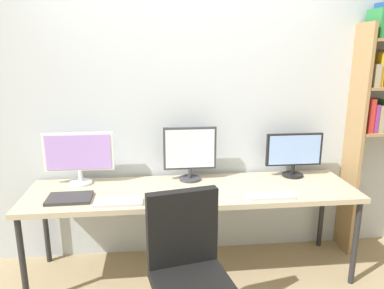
# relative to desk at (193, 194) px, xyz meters

# --- Properties ---
(wall_back) EXTENTS (4.98, 0.10, 2.60)m
(wall_back) POSITION_rel_desk_xyz_m (0.00, 0.42, 0.61)
(wall_back) COLOR silver
(wall_back) RESTS_ON ground_plane
(desk) EXTENTS (2.58, 0.68, 0.74)m
(desk) POSITION_rel_desk_xyz_m (0.00, 0.00, 0.00)
(desk) COLOR tan
(desk) RESTS_ON ground_plane
(monitor_left) EXTENTS (0.55, 0.18, 0.43)m
(monitor_left) POSITION_rel_desk_xyz_m (-0.90, 0.21, 0.29)
(monitor_left) COLOR silver
(monitor_left) RESTS_ON desk
(monitor_center) EXTENTS (0.44, 0.18, 0.45)m
(monitor_center) POSITION_rel_desk_xyz_m (0.00, 0.21, 0.29)
(monitor_center) COLOR #38383D
(monitor_center) RESTS_ON desk
(monitor_right) EXTENTS (0.49, 0.18, 0.38)m
(monitor_right) POSITION_rel_desk_xyz_m (0.90, 0.21, 0.26)
(monitor_right) COLOR black
(monitor_right) RESTS_ON desk
(keyboard_left) EXTENTS (0.34, 0.13, 0.02)m
(keyboard_left) POSITION_rel_desk_xyz_m (-0.56, -0.23, 0.06)
(keyboard_left) COLOR silver
(keyboard_left) RESTS_ON desk
(keyboard_right) EXTENTS (0.35, 0.13, 0.02)m
(keyboard_right) POSITION_rel_desk_xyz_m (0.56, -0.23, 0.06)
(keyboard_right) COLOR silver
(keyboard_right) RESTS_ON desk
(computer_mouse) EXTENTS (0.06, 0.10, 0.03)m
(computer_mouse) POSITION_rel_desk_xyz_m (-0.22, -0.13, 0.06)
(computer_mouse) COLOR black
(computer_mouse) RESTS_ON desk
(laptop_closed) EXTENTS (0.32, 0.22, 0.02)m
(laptop_closed) POSITION_rel_desk_xyz_m (-0.92, -0.12, 0.06)
(laptop_closed) COLOR #2D2D2D
(laptop_closed) RESTS_ON desk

